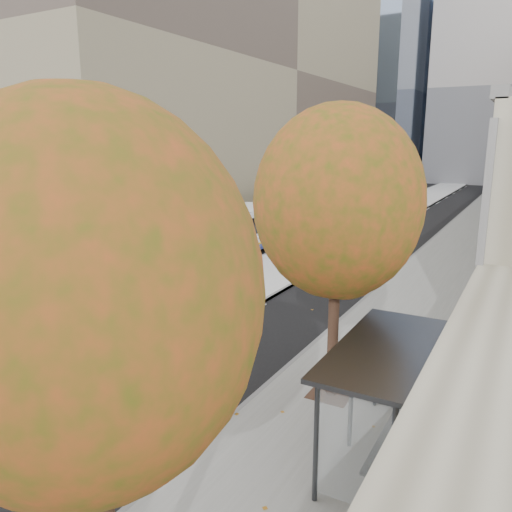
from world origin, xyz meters
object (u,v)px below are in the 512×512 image
Objects in this scene: bus_shelter at (394,368)px; distant_car at (355,203)px; bus_far at (274,218)px; cyclist at (165,387)px.

distant_car is at bearing 109.31° from bus_shelter.
bus_far reaches higher than bus_shelter.
bus_far is (-13.57, 21.00, -0.66)m from bus_shelter.
bus_far is 18.15m from distant_car.
bus_shelter is at bearing 2.17° from cyclist.
bus_shelter is 5.67m from cyclist.
bus_far is 8.55× the size of cyclist.
distant_car is at bearing 95.24° from cyclist.
cyclist is at bearing -73.12° from bus_far.
bus_shelter reaches higher than distant_car.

